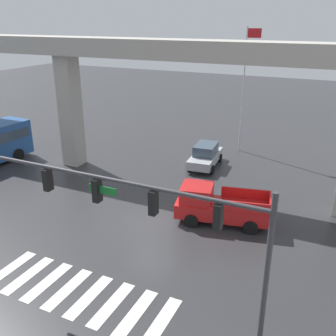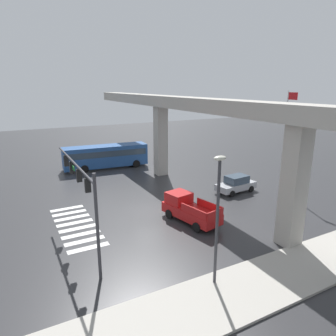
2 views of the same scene
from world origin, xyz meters
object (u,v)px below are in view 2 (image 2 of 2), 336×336
at_px(city_bus, 106,155).
at_px(sedan_silver, 236,184).
at_px(pickup_truck, 188,209).
at_px(traffic_signal_mast, 80,182).
at_px(street_lamp_near_corner, 218,207).
at_px(flagpole, 285,134).

distance_m(city_bus, sedan_silver, 17.84).
height_order(pickup_truck, city_bus, city_bus).
bearing_deg(city_bus, traffic_signal_mast, -20.79).
relative_size(traffic_signal_mast, street_lamp_near_corner, 1.50).
height_order(city_bus, flagpole, flagpole).
relative_size(pickup_truck, sedan_silver, 1.21).
xyz_separation_m(pickup_truck, flagpole, (-2.12, 12.64, 4.84)).
xyz_separation_m(pickup_truck, traffic_signal_mast, (0.58, -8.43, 3.68)).
bearing_deg(traffic_signal_mast, street_lamp_near_corner, 36.89).
bearing_deg(pickup_truck, flagpole, 99.53).
height_order(city_bus, sedan_silver, city_bus).
xyz_separation_m(city_bus, sedan_silver, (15.45, 8.88, -0.87)).
relative_size(city_bus, street_lamp_near_corner, 1.51).
height_order(city_bus, traffic_signal_mast, traffic_signal_mast).
height_order(city_bus, street_lamp_near_corner, street_lamp_near_corner).
distance_m(sedan_silver, flagpole, 7.02).
distance_m(pickup_truck, traffic_signal_mast, 9.21).
distance_m(pickup_truck, flagpole, 13.70).
bearing_deg(traffic_signal_mast, pickup_truck, 93.97).
bearing_deg(pickup_truck, city_bus, -177.05).
distance_m(traffic_signal_mast, flagpole, 21.27).
bearing_deg(traffic_signal_mast, flagpole, 97.32).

